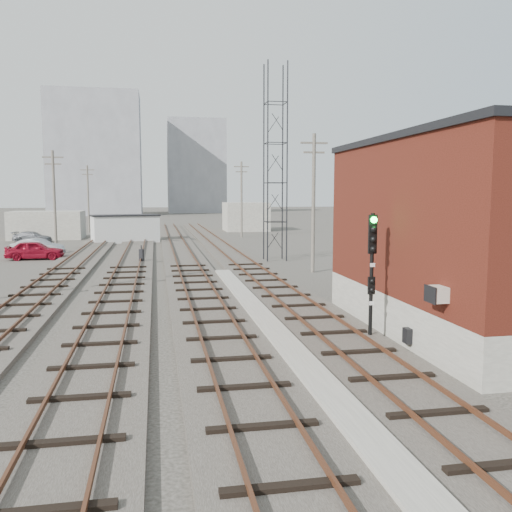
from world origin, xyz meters
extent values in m
plane|color=#282621|center=(0.00, 60.00, 0.00)|extent=(320.00, 320.00, 0.00)
cube|color=#332D28|center=(2.50, 39.00, 0.10)|extent=(3.20, 90.00, 0.20)
cube|color=#4C2816|center=(1.78, 39.00, 0.33)|extent=(0.07, 90.00, 0.12)
cube|color=#4C2816|center=(3.22, 39.00, 0.33)|extent=(0.07, 90.00, 0.12)
cube|color=#332D28|center=(-1.50, 39.00, 0.10)|extent=(3.20, 90.00, 0.20)
cube|color=#4C2816|center=(-2.22, 39.00, 0.33)|extent=(0.07, 90.00, 0.12)
cube|color=#4C2816|center=(-0.78, 39.00, 0.33)|extent=(0.07, 90.00, 0.12)
cube|color=#332D28|center=(-5.50, 39.00, 0.10)|extent=(3.20, 90.00, 0.20)
cube|color=#4C2816|center=(-6.22, 39.00, 0.33)|extent=(0.07, 90.00, 0.12)
cube|color=#4C2816|center=(-4.78, 39.00, 0.33)|extent=(0.07, 90.00, 0.12)
cube|color=#332D28|center=(-9.50, 39.00, 0.10)|extent=(3.20, 90.00, 0.20)
cube|color=#4C2816|center=(-10.22, 39.00, 0.33)|extent=(0.07, 90.00, 0.12)
cube|color=#4C2816|center=(-8.78, 39.00, 0.33)|extent=(0.07, 90.00, 0.12)
cube|color=gray|center=(0.50, 14.00, 0.13)|extent=(0.90, 28.00, 0.26)
cube|color=gray|center=(7.50, 12.00, 0.75)|extent=(6.00, 12.00, 1.50)
cube|color=#541C13|center=(7.50, 12.00, 4.25)|extent=(6.00, 12.00, 5.50)
cube|color=black|center=(7.50, 12.00, 7.10)|extent=(6.20, 12.20, 0.25)
cube|color=beige|center=(4.28, 8.00, 2.25)|extent=(0.45, 0.62, 0.45)
cube|color=black|center=(4.40, 10.00, 0.50)|extent=(0.20, 0.35, 0.50)
cylinder|color=black|center=(4.75, 34.25, 7.50)|extent=(0.10, 0.10, 15.00)
cylinder|color=black|center=(6.25, 34.25, 7.50)|extent=(0.10, 0.10, 15.00)
cylinder|color=black|center=(4.75, 35.75, 7.50)|extent=(0.10, 0.10, 15.00)
cylinder|color=black|center=(6.25, 35.75, 7.50)|extent=(0.10, 0.10, 15.00)
cylinder|color=#595147|center=(-12.50, 45.00, 4.50)|extent=(0.24, 0.24, 9.00)
cube|color=#595147|center=(-12.50, 45.00, 8.40)|extent=(1.80, 0.12, 0.12)
cube|color=#595147|center=(-12.50, 45.00, 7.80)|extent=(1.40, 0.12, 0.12)
cylinder|color=#595147|center=(-12.50, 70.00, 4.50)|extent=(0.24, 0.24, 9.00)
cube|color=#595147|center=(-12.50, 70.00, 8.40)|extent=(1.80, 0.12, 0.12)
cube|color=#595147|center=(-12.50, 70.00, 7.80)|extent=(1.40, 0.12, 0.12)
cylinder|color=#595147|center=(6.50, 28.00, 4.50)|extent=(0.24, 0.24, 9.00)
cube|color=#595147|center=(6.50, 28.00, 8.40)|extent=(1.80, 0.12, 0.12)
cube|color=#595147|center=(6.50, 28.00, 7.80)|extent=(1.40, 0.12, 0.12)
cylinder|color=#595147|center=(6.50, 58.00, 4.50)|extent=(0.24, 0.24, 9.00)
cube|color=#595147|center=(6.50, 58.00, 8.40)|extent=(1.80, 0.12, 0.12)
cube|color=#595147|center=(6.50, 58.00, 7.80)|extent=(1.40, 0.12, 0.12)
cube|color=gray|center=(-18.00, 135.00, 15.00)|extent=(22.00, 14.00, 30.00)
cube|color=gray|center=(8.00, 150.00, 13.00)|extent=(16.00, 12.00, 26.00)
cube|color=gray|center=(-16.00, 60.00, 1.60)|extent=(8.00, 5.00, 3.20)
cube|color=gray|center=(9.00, 70.00, 2.00)|extent=(6.00, 6.00, 4.00)
cube|color=gray|center=(3.70, 11.43, 0.05)|extent=(0.40, 0.40, 0.10)
cylinder|color=black|center=(3.70, 11.43, 2.23)|extent=(0.13, 0.13, 4.46)
cube|color=black|center=(3.70, 11.41, 3.74)|extent=(0.29, 0.10, 1.34)
sphere|color=#0CE533|center=(3.70, 11.32, 4.24)|extent=(0.22, 0.22, 0.22)
sphere|color=black|center=(3.70, 11.32, 3.90)|extent=(0.22, 0.22, 0.22)
sphere|color=black|center=(3.70, 11.32, 3.57)|extent=(0.22, 0.22, 0.22)
sphere|color=black|center=(3.70, 11.32, 3.23)|extent=(0.22, 0.22, 0.22)
cube|color=black|center=(3.70, 11.41, 1.95)|extent=(0.25, 0.09, 0.61)
cube|color=white|center=(3.70, 11.35, 2.68)|extent=(0.18, 0.02, 0.13)
cube|color=white|center=(3.70, 11.35, 1.34)|extent=(0.18, 0.02, 0.13)
cube|color=black|center=(-4.72, 34.75, 0.58)|extent=(0.38, 0.38, 0.97)
cylinder|color=black|center=(-4.72, 34.75, 1.22)|extent=(0.08, 0.08, 0.29)
cube|color=silver|center=(-6.86, 53.51, 1.42)|extent=(7.32, 4.44, 2.85)
cube|color=black|center=(-6.86, 53.51, 2.90)|extent=(7.60, 4.72, 0.14)
imported|color=maroon|center=(-13.05, 38.81, 0.75)|extent=(4.40, 1.82, 1.49)
imported|color=#A3A6AA|center=(-13.46, 42.04, 0.70)|extent=(4.47, 2.55, 1.39)
imported|color=slate|center=(-16.61, 54.96, 0.59)|extent=(4.36, 2.53, 1.19)
camera|label=1|loc=(-3.62, -6.09, 5.09)|focal=38.00mm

